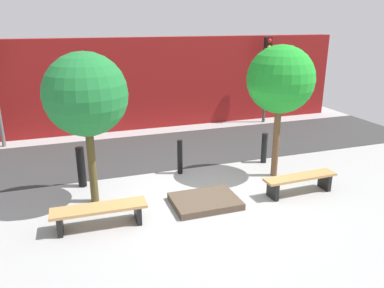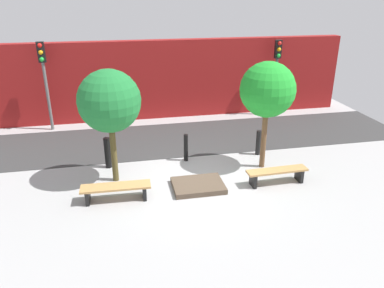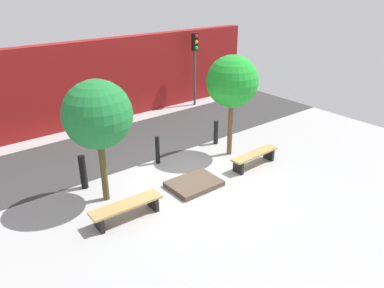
% 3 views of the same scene
% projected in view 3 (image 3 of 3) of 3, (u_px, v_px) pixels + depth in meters
% --- Properties ---
extents(ground_plane, '(18.00, 18.00, 0.00)m').
position_uv_depth(ground_plane, '(188.00, 182.00, 11.28)').
color(ground_plane, '#9E9E9E').
extents(road_strip, '(18.00, 3.54, 0.01)m').
position_uv_depth(road_strip, '(128.00, 143.00, 13.89)').
color(road_strip, '#343434').
rests_on(road_strip, ground).
extents(building_facade, '(16.20, 0.50, 3.39)m').
position_uv_depth(building_facade, '(90.00, 83.00, 15.24)').
color(building_facade, maroon).
rests_on(building_facade, ground).
extents(bench_left, '(1.90, 0.52, 0.44)m').
position_uv_depth(bench_left, '(127.00, 208.00, 9.46)').
color(bench_left, black).
rests_on(bench_left, ground).
extents(bench_right, '(1.85, 0.44, 0.46)m').
position_uv_depth(bench_right, '(254.00, 157.00, 12.12)').
color(bench_right, black).
rests_on(bench_right, ground).
extents(planter_bed, '(1.48, 1.11, 0.15)m').
position_uv_depth(planter_bed, '(194.00, 184.00, 11.04)').
color(planter_bed, brown).
rests_on(planter_bed, ground).
extents(tree_behind_left_bench, '(1.79, 1.79, 3.39)m').
position_uv_depth(tree_behind_left_bench, '(98.00, 115.00, 9.42)').
color(tree_behind_left_bench, '#4C4121').
rests_on(tree_behind_left_bench, ground).
extents(tree_behind_right_bench, '(1.70, 1.70, 3.43)m').
position_uv_depth(tree_behind_right_bench, '(232.00, 82.00, 12.04)').
color(tree_behind_right_bench, brown).
rests_on(tree_behind_right_bench, ground).
extents(bollard_far_left, '(0.20, 0.20, 1.03)m').
position_uv_depth(bollard_far_left, '(83.00, 172.00, 10.78)').
color(bollard_far_left, black).
rests_on(bollard_far_left, ground).
extents(bollard_left, '(0.14, 0.14, 0.94)m').
position_uv_depth(bollard_left, '(157.00, 150.00, 12.25)').
color(bollard_left, black).
rests_on(bollard_left, ground).
extents(bollard_center, '(0.17, 0.17, 0.88)m').
position_uv_depth(bollard_center, '(216.00, 132.00, 13.72)').
color(bollard_center, black).
rests_on(bollard_center, ground).
extents(traffic_light_mid_west, '(0.28, 0.27, 3.36)m').
position_uv_depth(traffic_light_mid_west, '(195.00, 56.00, 17.14)').
color(traffic_light_mid_west, '#474747').
rests_on(traffic_light_mid_west, ground).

